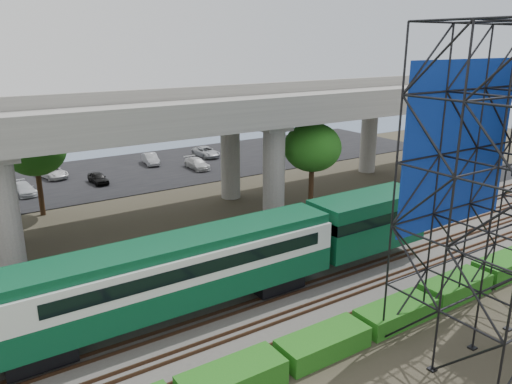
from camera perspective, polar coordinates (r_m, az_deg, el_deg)
ground at (r=27.49m, az=-0.04°, el=-14.29°), size 140.00×140.00×0.00m
ballast_bed at (r=28.90m, az=-2.27°, el=-12.40°), size 90.00×12.00×0.20m
service_road at (r=35.74m, az=-9.39°, el=-6.77°), size 90.00×5.00×0.08m
parking_lot at (r=56.99m, az=-19.18°, el=1.46°), size 90.00×18.00×0.08m
harbor_water at (r=78.07m, az=-23.34°, el=4.95°), size 140.00×40.00×0.03m
rail_tracks at (r=28.82m, az=-2.27°, el=-12.08°), size 90.00×9.52×0.16m
commuter_train at (r=26.86m, az=-5.67°, el=-8.20°), size 29.30×3.06×4.30m
overpass at (r=37.98m, az=-15.31°, el=7.15°), size 80.00×12.00×12.40m
scaffold_tower at (r=25.56m, az=27.26°, el=-0.35°), size 9.36×6.36×15.00m
hedge_strip at (r=24.83m, az=7.70°, el=-16.68°), size 34.60×1.80×1.20m
trees at (r=37.77m, az=-19.84°, el=2.59°), size 40.94×16.94×7.69m
parked_cars at (r=57.04m, az=-17.55°, el=2.31°), size 35.86×9.48×1.31m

